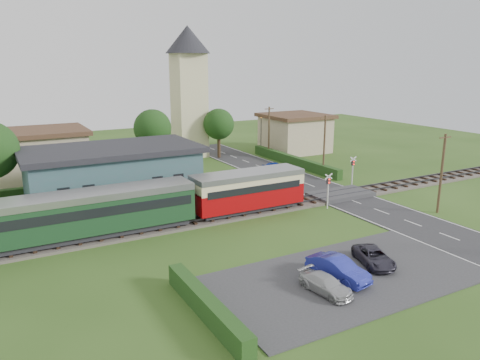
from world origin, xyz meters
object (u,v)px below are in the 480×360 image
pedestrian_near (189,196)px  station_building (113,174)px  train (41,220)px  church_tower (189,82)px  crossing_signal_near (328,186)px  car_park_silver (326,284)px  house_west (38,153)px  car_park_blue (338,269)px  equipment_hut (27,214)px  house_east (295,132)px  pedestrian_far (63,215)px  car_park_dark (374,257)px  crossing_signal_far (353,167)px  car_on_road (275,167)px

pedestrian_near → station_building: bearing=-60.0°
train → church_tower: church_tower is taller
crossing_signal_near → car_park_silver: size_ratio=0.93×
house_west → car_park_blue: house_west is taller
equipment_hut → train: 3.30m
house_east → pedestrian_far: 40.23m
station_building → car_park_dark: size_ratio=4.23×
equipment_hut → crossing_signal_far: 31.61m
house_west → pedestrian_near: house_west is taller
train → pedestrian_near: train is taller
crossing_signal_near → car_park_silver: (-10.36, -12.58, -1.55)m
equipment_hut → station_building: (8.00, 5.79, 0.95)m
car_park_silver → station_building: bearing=96.2°
crossing_signal_near → crossing_signal_far: (7.20, 4.80, 0.00)m
house_east → pedestrian_near: (-24.65, -18.59, -1.51)m
equipment_hut → house_east: (38.00, 18.80, 1.05)m
equipment_hut → house_west: 20.05m
pedestrian_near → pedestrian_far: bearing=-12.1°
house_east → house_west: bearing=178.4°
house_west → crossing_signal_near: (21.40, -25.41, -0.65)m
church_tower → car_park_dark: size_ratio=4.66×
station_building → crossing_signal_far: (23.60, -6.60, -0.55)m
train → car_park_silver: size_ratio=12.26×
equipment_hut → car_park_dark: size_ratio=0.67×
car_on_road → pedestrian_far: size_ratio=1.79×
equipment_hut → crossing_signal_far: size_ratio=0.78×
house_west → crossing_signal_far: house_west is taller
station_building → crossing_signal_far: station_building is taller
station_building → pedestrian_far: station_building is taller
equipment_hut → house_west: house_west is taller
crossing_signal_far → car_on_road: size_ratio=1.03×
station_building → crossing_signal_near: bearing=-34.8°
car_park_blue → car_park_silver: (-1.73, -0.98, -0.17)m
train → pedestrian_far: bearing=58.9°
equipment_hut → car_park_silver: equipment_hut is taller
car_on_road → car_park_blue: 29.17m
train → pedestrian_far: train is taller
car_park_silver → house_west: bearing=98.3°
house_east → church_tower: bearing=165.1°
equipment_hut → pedestrian_far: 2.56m
crossing_signal_far → car_on_road: 10.56m
car_park_silver → pedestrian_near: pedestrian_near is taller
church_tower → car_park_silver: church_tower is taller
house_east → car_on_road: (-9.67, -9.68, -2.20)m
pedestrian_far → house_west: bearing=10.7°
house_east → car_park_silver: bearing=-122.9°
train → car_park_blue: train is taller
house_west → pedestrian_far: size_ratio=6.05×
train → crossing_signal_far: train is taller
equipment_hut → pedestrian_near: size_ratio=1.52×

